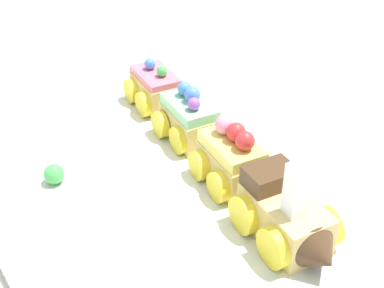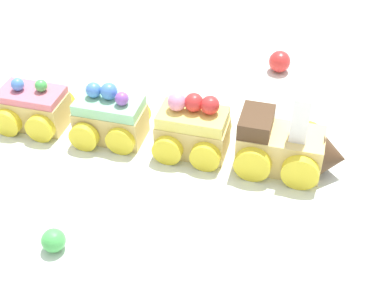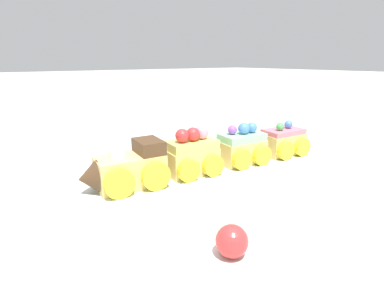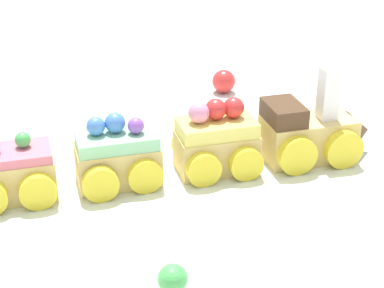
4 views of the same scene
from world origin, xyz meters
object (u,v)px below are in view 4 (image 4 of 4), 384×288
(cake_car_strawberry, at_px, (12,174))
(cake_train_locomotive, at_px, (314,133))
(cake_car_lemon, at_px, (216,143))
(gumball_red, at_px, (224,81))
(cake_car_mint, at_px, (118,158))
(gumball_green, at_px, (173,279))

(cake_car_strawberry, bearing_deg, cake_train_locomotive, -0.01)
(cake_car_lemon, bearing_deg, cake_car_strawberry, -179.92)
(cake_car_strawberry, relative_size, gumball_red, 2.78)
(cake_train_locomotive, relative_size, gumball_red, 4.00)
(cake_car_lemon, xyz_separation_m, gumball_red, (0.09, 0.19, -0.01))
(cake_car_mint, height_order, gumball_red, cake_car_mint)
(gumball_green, bearing_deg, gumball_red, 60.46)
(cake_car_mint, relative_size, cake_car_strawberry, 1.00)
(cake_train_locomotive, height_order, cake_car_mint, cake_train_locomotive)
(cake_train_locomotive, height_order, cake_car_lemon, cake_train_locomotive)
(cake_train_locomotive, height_order, gumball_green, cake_train_locomotive)
(cake_train_locomotive, height_order, gumball_red, cake_train_locomotive)
(cake_train_locomotive, distance_m, cake_car_mint, 0.20)
(cake_car_lemon, distance_m, gumball_red, 0.21)
(cake_train_locomotive, bearing_deg, cake_car_mint, 179.96)
(cake_car_lemon, distance_m, gumball_green, 0.20)
(cake_car_strawberry, xyz_separation_m, gumball_green, (0.09, -0.18, -0.01))
(cake_car_lemon, xyz_separation_m, gumball_green, (-0.11, -0.16, -0.02))
(cake_car_lemon, relative_size, cake_car_strawberry, 1.00)
(gumball_green, bearing_deg, cake_car_mint, 87.39)
(cake_train_locomotive, xyz_separation_m, cake_car_mint, (-0.20, 0.02, -0.00))
(cake_car_lemon, bearing_deg, gumball_green, -116.95)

